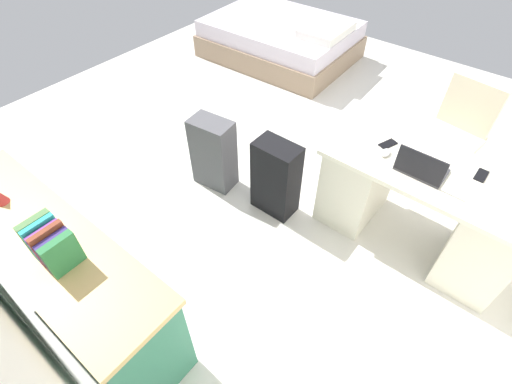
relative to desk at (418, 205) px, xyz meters
The scene contains 12 objects.
ground_plane 1.43m from the desk, ahead, with size 6.12×6.12×0.00m, color silver.
desk is the anchor object (origin of this frame).
office_chair 0.85m from the desk, 84.87° to the right, with size 0.53×0.53×0.94m.
credenza 2.46m from the desk, 52.90° to the left, with size 1.80×0.48×0.79m.
bed 3.27m from the desk, 36.00° to the right, with size 1.95×1.47×0.58m.
suitcase_black 1.09m from the desk, 21.08° to the left, with size 0.36×0.22×0.67m, color black.
suitcase_spare_grey 1.70m from the desk, 16.29° to the left, with size 0.36×0.22×0.66m, color #4C4C51.
laptop 0.42m from the desk, 57.84° to the left, with size 0.31×0.22×0.21m.
computer_mouse 0.50m from the desk, 11.34° to the left, with size 0.06×0.10×0.03m, color white.
cell_phone_near_laptop 0.46m from the desk, 154.16° to the right, with size 0.07×0.14×0.01m, color black.
cell_phone_by_mouse 0.51m from the desk, ahead, with size 0.07×0.14×0.01m, color black.
book_row 2.40m from the desk, 56.98° to the left, with size 0.24×0.17×0.23m.
Camera 1 is at (-1.58, 2.41, 2.43)m, focal length 26.23 mm.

